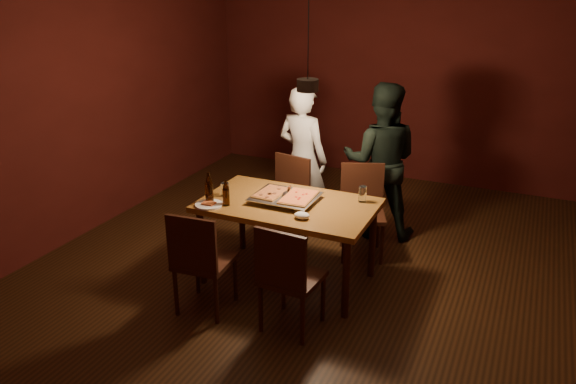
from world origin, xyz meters
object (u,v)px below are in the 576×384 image
at_px(dining_table, 288,211).
at_px(chair_near_left, 199,254).
at_px(chair_near_right, 287,270).
at_px(diner_white, 302,159).
at_px(pizza_tray, 285,198).
at_px(pendant_lamp, 308,84).
at_px(beer_bottle_a, 209,188).
at_px(plate_slice, 209,205).
at_px(chair_far_right, 362,201).
at_px(diner_dark, 381,161).
at_px(chair_far_left, 287,192).
at_px(beer_bottle_b, 226,193).

height_order(dining_table, chair_near_left, chair_near_left).
xyz_separation_m(chair_near_right, diner_white, (-0.66, 1.86, 0.24)).
distance_m(pizza_tray, pendant_lamp, 1.01).
bearing_deg(chair_near_left, chair_near_right, -1.13).
height_order(chair_near_left, beer_bottle_a, beer_bottle_a).
relative_size(plate_slice, pendant_lamp, 0.22).
bearing_deg(pendant_lamp, chair_far_right, 62.88).
bearing_deg(pendant_lamp, pizza_tray, -136.87).
distance_m(beer_bottle_a, diner_dark, 1.90).
distance_m(chair_far_left, chair_near_left, 1.53).
bearing_deg(dining_table, beer_bottle_b, -149.66).
xyz_separation_m(chair_far_right, chair_near_left, (-0.85, -1.59, 0.00)).
height_order(plate_slice, diner_white, diner_white).
bearing_deg(beer_bottle_a, chair_far_right, 45.43).
bearing_deg(chair_near_right, chair_near_left, -172.06).
distance_m(chair_far_left, beer_bottle_a, 1.10).
bearing_deg(chair_far_left, chair_near_right, 125.20).
xyz_separation_m(chair_far_left, plate_slice, (-0.25, -1.07, 0.22)).
distance_m(chair_near_right, pizza_tray, 0.88).
bearing_deg(dining_table, chair_far_left, 115.14).
bearing_deg(plate_slice, dining_table, 29.56).
xyz_separation_m(beer_bottle_a, diner_white, (0.29, 1.39, -0.11)).
distance_m(beer_bottle_a, diner_white, 1.42).
relative_size(pizza_tray, plate_slice, 2.32).
height_order(pizza_tray, beer_bottle_b, beer_bottle_b).
height_order(pizza_tray, diner_white, diner_white).
relative_size(beer_bottle_a, plate_slice, 1.14).
xyz_separation_m(beer_bottle_a, diner_dark, (1.09, 1.56, -0.07)).
distance_m(chair_far_right, diner_dark, 0.56).
xyz_separation_m(chair_near_right, beer_bottle_a, (-0.95, 0.47, 0.35)).
bearing_deg(pizza_tray, chair_near_right, -60.09).
distance_m(pizza_tray, beer_bottle_a, 0.67).
xyz_separation_m(dining_table, diner_dark, (0.46, 1.28, 0.13)).
bearing_deg(beer_bottle_b, pendant_lamp, 37.32).
xyz_separation_m(beer_bottle_b, diner_dark, (0.92, 1.55, -0.05)).
bearing_deg(beer_bottle_b, chair_near_left, -85.14).
distance_m(chair_far_left, chair_near_right, 1.62).
bearing_deg(diner_white, beer_bottle_a, 87.88).
height_order(chair_near_left, beer_bottle_b, beer_bottle_b).
bearing_deg(chair_near_right, beer_bottle_b, 153.12).
xyz_separation_m(chair_near_left, chair_near_right, (0.74, 0.05, 0.00)).
bearing_deg(beer_bottle_a, pendant_lamp, 30.66).
distance_m(beer_bottle_a, plate_slice, 0.15).
height_order(beer_bottle_a, pendant_lamp, pendant_lamp).
bearing_deg(beer_bottle_a, chair_near_left, -68.08).
distance_m(dining_table, plate_slice, 0.69).
bearing_deg(pendant_lamp, dining_table, -123.02).
height_order(chair_near_left, pizza_tray, chair_near_left).
bearing_deg(beer_bottle_b, beer_bottle_a, -179.23).
distance_m(chair_far_right, chair_near_left, 1.80).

